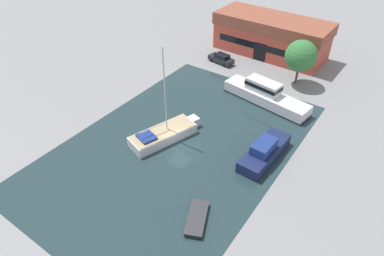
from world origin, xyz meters
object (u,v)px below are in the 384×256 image
parked_car (221,59)px  small_dinghy (197,218)px  sailboat_moored (164,134)px  quay_tree_near_building (301,56)px  motor_cruiser (265,95)px  cabin_boat (264,151)px  warehouse_building (271,36)px

parked_car → small_dinghy: size_ratio=1.04×
parked_car → sailboat_moored: sailboat_moored is taller
parked_car → sailboat_moored: size_ratio=0.39×
parked_car → sailboat_moored: bearing=-158.4°
quay_tree_near_building → motor_cruiser: quay_tree_near_building is taller
quay_tree_near_building → cabin_boat: (3.61, -19.45, -3.83)m
quay_tree_near_building → cabin_boat: quay_tree_near_building is taller
sailboat_moored → cabin_boat: (12.13, 3.92, 0.25)m
parked_car → cabin_boat: 25.56m
sailboat_moored → cabin_boat: sailboat_moored is taller
quay_tree_near_building → cabin_boat: size_ratio=0.83×
motor_cruiser → small_dinghy: motor_cruiser is taller
sailboat_moored → parked_car: bearing=120.8°
warehouse_building → sailboat_moored: size_ratio=1.67×
parked_car → quay_tree_near_building: bearing=-78.6°
warehouse_building → small_dinghy: warehouse_building is taller
cabin_boat → parked_car: bearing=135.2°
parked_car → small_dinghy: bearing=-144.1°
sailboat_moored → small_dinghy: (10.74, -8.31, -0.46)m
small_dinghy → quay_tree_near_building: bearing=70.4°
warehouse_building → small_dinghy: (10.66, -39.74, -3.16)m
parked_car → warehouse_building: bearing=-22.4°
sailboat_moored → small_dinghy: 13.59m
warehouse_building → sailboat_moored: 31.55m
warehouse_building → quay_tree_near_building: (8.44, -8.06, 1.38)m
sailboat_moored → small_dinghy: size_ratio=2.63×
warehouse_building → motor_cruiser: bearing=-65.8°
quay_tree_near_building → sailboat_moored: sailboat_moored is taller
quay_tree_near_building → small_dinghy: size_ratio=1.54×
motor_cruiser → quay_tree_near_building: bearing=-2.3°
cabin_boat → sailboat_moored: bearing=-159.5°
motor_cruiser → parked_car: bearing=66.9°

